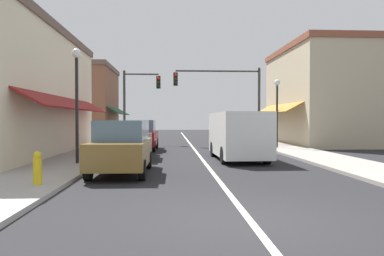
% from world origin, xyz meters
% --- Properties ---
extents(ground_plane, '(80.00, 80.00, 0.00)m').
position_xyz_m(ground_plane, '(0.00, 18.00, 0.00)').
color(ground_plane, black).
extents(sidewalk_left, '(2.60, 56.00, 0.12)m').
position_xyz_m(sidewalk_left, '(-5.50, 18.00, 0.06)').
color(sidewalk_left, '#A39E99').
rests_on(sidewalk_left, ground).
extents(sidewalk_right, '(2.60, 56.00, 0.12)m').
position_xyz_m(sidewalk_right, '(5.50, 18.00, 0.06)').
color(sidewalk_right, gray).
rests_on(sidewalk_right, ground).
extents(lane_center_stripe, '(0.14, 52.00, 0.01)m').
position_xyz_m(lane_center_stripe, '(0.00, 18.00, 0.00)').
color(lane_center_stripe, silver).
rests_on(lane_center_stripe, ground).
extents(storefront_right_block, '(7.27, 10.20, 7.09)m').
position_xyz_m(storefront_right_block, '(9.78, 20.00, 3.55)').
color(storefront_right_block, '#BCAD8E').
rests_on(storefront_right_block, ground).
extents(storefront_far_left, '(5.82, 8.20, 6.68)m').
position_xyz_m(storefront_far_left, '(-9.05, 28.00, 3.35)').
color(storefront_far_left, brown).
rests_on(storefront_far_left, ground).
extents(parked_car_nearest_left, '(1.82, 4.12, 1.77)m').
position_xyz_m(parked_car_nearest_left, '(-3.04, 5.81, 0.88)').
color(parked_car_nearest_left, brown).
rests_on(parked_car_nearest_left, ground).
extents(parked_car_second_left, '(1.79, 4.10, 1.77)m').
position_xyz_m(parked_car_second_left, '(-3.26, 10.84, 0.88)').
color(parked_car_second_left, '#4C5156').
rests_on(parked_car_second_left, ground).
extents(parked_car_third_left, '(1.85, 4.13, 1.77)m').
position_xyz_m(parked_car_third_left, '(-3.14, 15.32, 0.88)').
color(parked_car_third_left, maroon).
rests_on(parked_car_third_left, ground).
extents(van_in_lane, '(2.10, 5.22, 2.12)m').
position_xyz_m(van_in_lane, '(1.57, 9.86, 1.15)').
color(van_in_lane, silver).
rests_on(van_in_lane, ground).
extents(traffic_signal_mast_arm, '(6.13, 0.50, 5.44)m').
position_xyz_m(traffic_signal_mast_arm, '(2.59, 19.22, 3.79)').
color(traffic_signal_mast_arm, '#333333').
rests_on(traffic_signal_mast_arm, ground).
extents(traffic_signal_left_corner, '(2.72, 0.50, 5.35)m').
position_xyz_m(traffic_signal_left_corner, '(-3.91, 20.55, 3.51)').
color(traffic_signal_left_corner, '#333333').
rests_on(traffic_signal_left_corner, ground).
extents(street_lamp_left_near, '(0.36, 0.36, 4.52)m').
position_xyz_m(street_lamp_left_near, '(-5.01, 7.90, 3.07)').
color(street_lamp_left_near, black).
rests_on(street_lamp_left_near, ground).
extents(street_lamp_right_mid, '(0.36, 0.36, 4.21)m').
position_xyz_m(street_lamp_right_mid, '(4.96, 15.40, 2.89)').
color(street_lamp_right_mid, black).
rests_on(street_lamp_right_mid, ground).
extents(fire_hydrant, '(0.22, 0.22, 0.87)m').
position_xyz_m(fire_hydrant, '(-4.85, 3.22, 0.55)').
color(fire_hydrant, gold).
rests_on(fire_hydrant, ground).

